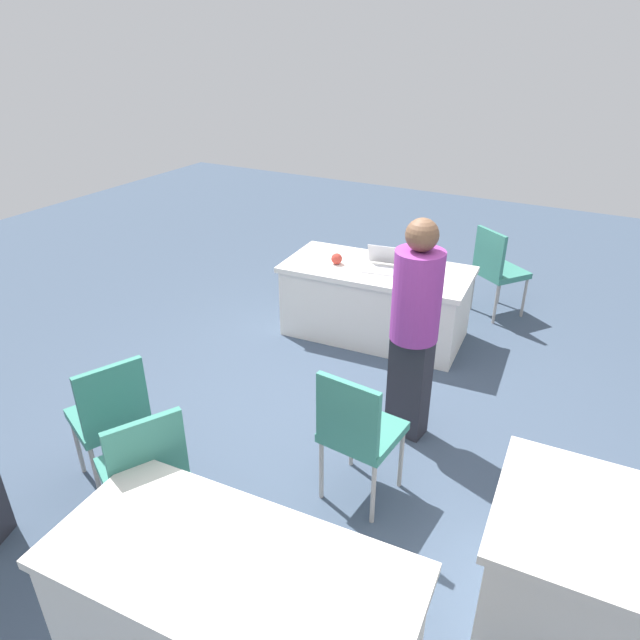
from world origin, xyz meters
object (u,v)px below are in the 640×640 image
Objects in this scene: chair_by_pillar at (497,267)px; person_presenter at (415,322)px; chair_tucked_right at (111,413)px; chair_tucked_left at (358,429)px; chair_near_front at (145,468)px; laptop_silver at (381,265)px; table_foreground at (375,301)px; table_mid_right at (234,617)px; yarn_ball at (337,259)px; scissors_red at (413,271)px.

person_presenter is at bearing -55.42° from chair_by_pillar.
chair_tucked_right reaches higher than chair_by_pillar.
chair_tucked_left is 0.90m from person_presenter.
chair_near_front reaches higher than laptop_silver.
chair_near_front is at bearing 88.23° from table_foreground.
table_mid_right is (-0.79, 3.40, 0.00)m from table_foreground.
chair_near_front is at bearing 78.25° from laptop_silver.
person_presenter is at bearing 135.57° from yarn_ball.
table_mid_right is 3.51m from scissors_red.
chair_tucked_left is 2.24m from scissors_red.
person_presenter reaches higher than table_foreground.
person_presenter is 1.47m from scissors_red.
person_presenter reaches higher than laptop_silver.
chair_by_pillar is at bearing -132.03° from table_foreground.
laptop_silver is at bearing -51.40° from person_presenter.
table_mid_right is at bearing 92.30° from scissors_red.
laptop_silver is at bearing 155.86° from table_foreground.
chair_tucked_left is at bearing 94.41° from person_presenter.
person_presenter is at bearing 112.65° from laptop_silver.
laptop_silver is 1.99× the size of scissors_red.
yarn_ball is at bearing 17.68° from chair_tucked_right.
chair_tucked_right is 2.98m from scissors_red.
chair_tucked_right is (0.56, -0.28, 0.00)m from chair_near_front.
yarn_ball is at bearing -70.45° from table_mid_right.
chair_near_front is 9.12× the size of yarn_ball.
scissors_red is (-1.00, -2.80, 0.16)m from chair_tucked_right.
chair_tucked_right is (1.46, 0.62, 0.00)m from chair_tucked_left.
chair_tucked_right reaches higher than laptop_silver.
chair_near_front is 0.62m from chair_tucked_right.
person_presenter is at bearing -22.50° from chair_tucked_right.
chair_tucked_right is at bearing 50.89° from person_presenter.
chair_near_front is 1.03× the size of chair_by_pillar.
yarn_ball is (1.22, -1.20, -0.16)m from person_presenter.
scissors_red reaches higher than table_mid_right.
chair_near_front is at bearing 68.33° from person_presenter.
person_presenter is (-0.04, -0.82, 0.37)m from chair_tucked_left.
yarn_ball is 0.74m from scissors_red.
scissors_red reaches higher than table_foreground.
person_presenter is (-0.05, -2.10, 0.58)m from table_mid_right.
table_foreground and table_mid_right have the same top height.
scissors_red is (0.45, -3.46, 0.36)m from table_mid_right.
laptop_silver reaches higher than table_foreground.
yarn_ball is (1.17, -3.29, 0.41)m from table_mid_right.
chair_tucked_right reaches higher than table_foreground.
table_mid_right is 1.75× the size of chair_tucked_left.
table_foreground is 1.88× the size of chair_tucked_left.
chair_near_front is (0.09, 3.02, 0.20)m from table_foreground.
scissors_red is at bearing -82.66° from table_mid_right.
table_foreground is 3.03m from chair_near_front.
table_mid_right is at bearing -90.95° from chair_tucked_right.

